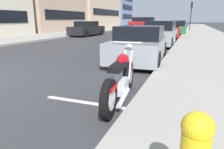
{
  "coord_description": "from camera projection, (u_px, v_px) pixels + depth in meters",
  "views": [
    {
      "loc": [
        -3.41,
        -5.81,
        1.6
      ],
      "look_at": [
        0.5,
        -4.34,
        0.49
      ],
      "focal_mm": 33.32,
      "sensor_mm": 36.0,
      "label": 1
    }
  ],
  "objects": [
    {
      "name": "parked_car_at_intersection",
      "position": [
        160.0,
        34.0,
        13.26
      ],
      "size": [
        4.42,
        1.85,
        1.52
      ],
      "rotation": [
        0.0,
        0.0,
        -0.01
      ],
      "color": "gray",
      "rests_on": "ground"
    },
    {
      "name": "parked_car_behind_motorcycle",
      "position": [
        177.0,
        28.0,
        23.44
      ],
      "size": [
        4.29,
        2.04,
        1.44
      ],
      "rotation": [
        0.0,
        0.0,
        0.04
      ],
      "color": "#236638",
      "rests_on": "ground"
    },
    {
      "name": "sidewalk_far_curb",
      "position": [
        37.0,
        37.0,
        18.79
      ],
      "size": [
        120.0,
        5.0,
        0.14
      ],
      "primitive_type": "cube",
      "color": "gray",
      "rests_on": "ground"
    },
    {
      "name": "parked_motorcycle",
      "position": [
        121.0,
        80.0,
        4.09
      ],
      "size": [
        2.22,
        0.62,
        1.14
      ],
      "rotation": [
        0.0,
        0.0,
        0.08
      ],
      "color": "black",
      "rests_on": "ground"
    },
    {
      "name": "parked_car_near_corner",
      "position": [
        169.0,
        30.0,
        18.38
      ],
      "size": [
        4.61,
        2.04,
        1.44
      ],
      "rotation": [
        0.0,
        0.0,
        0.06
      ],
      "color": "#AD1919",
      "rests_on": "ground"
    },
    {
      "name": "sidewalk_near_curb",
      "position": [
        211.0,
        43.0,
        13.91
      ],
      "size": [
        120.0,
        4.4,
        0.14
      ],
      "primitive_type": "cube",
      "color": "gray",
      "rests_on": "ground"
    },
    {
      "name": "townhouse_behind_pole",
      "position": [
        111.0,
        5.0,
        52.91
      ],
      "size": [
        9.64,
        8.96,
        10.49
      ],
      "color": "#6B84B2",
      "rests_on": "ground"
    },
    {
      "name": "traffic_signal_near_corner",
      "position": [
        191.0,
        10.0,
        28.92
      ],
      "size": [
        0.36,
        0.28,
        3.81
      ],
      "color": "black",
      "rests_on": "sidewalk_near_curb"
    },
    {
      "name": "car_opposite_curb",
      "position": [
        87.0,
        29.0,
        20.82
      ],
      "size": [
        4.68,
        1.99,
        1.44
      ],
      "rotation": [
        0.0,
        0.0,
        3.08
      ],
      "color": "black",
      "rests_on": "ground"
    },
    {
      "name": "parked_car_mid_block",
      "position": [
        179.0,
        26.0,
        29.06
      ],
      "size": [
        4.04,
        1.91,
        1.48
      ],
      "rotation": [
        0.0,
        0.0,
        -0.02
      ],
      "color": "beige",
      "rests_on": "ground"
    },
    {
      "name": "parking_stall_stripe",
      "position": [
        95.0,
        104.0,
        4.05
      ],
      "size": [
        0.12,
        2.2,
        0.01
      ],
      "primitive_type": "cube",
      "color": "silver",
      "rests_on": "ground"
    },
    {
      "name": "crossing_truck",
      "position": [
        143.0,
        23.0,
        38.42
      ],
      "size": [
        2.16,
        5.55,
        2.01
      ],
      "rotation": [
        0.0,
        0.0,
        1.61
      ],
      "color": "maroon",
      "rests_on": "ground"
    },
    {
      "name": "parked_car_far_down_curb",
      "position": [
        140.0,
        45.0,
        8.18
      ],
      "size": [
        4.4,
        1.99,
        1.36
      ],
      "rotation": [
        0.0,
        0.0,
        0.05
      ],
      "color": "gray",
      "rests_on": "ground"
    }
  ]
}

